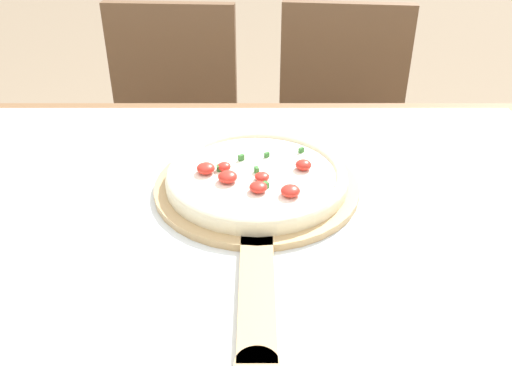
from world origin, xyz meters
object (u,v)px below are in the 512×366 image
chair_left (171,135)px  pizza_peel (256,195)px  pizza (256,176)px  chair_right (339,135)px

chair_left → pizza_peel: bearing=-67.7°
pizza → chair_right: bearing=70.7°
pizza_peel → pizza: 0.03m
chair_right → chair_left: bearing=-173.5°
pizza_peel → pizza: bearing=90.4°
pizza_peel → chair_left: bearing=108.9°
pizza → chair_left: bearing=109.5°
pizza → chair_left: chair_left is taller
pizza_peel → chair_left: (-0.26, 0.75, -0.26)m
chair_left → chair_right: same height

